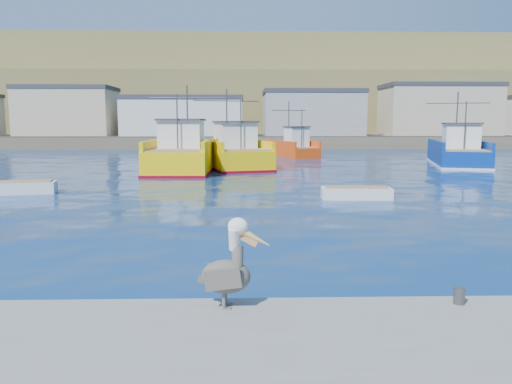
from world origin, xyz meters
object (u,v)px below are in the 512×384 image
skiff_mid (356,194)px  boat_orange (293,147)px  trawler_yellow_a (185,155)px  trawler_blue (457,153)px  pelican (228,269)px  trawler_yellow_b (231,154)px  skiff_left (18,189)px

skiff_mid → boat_orange: bearing=90.2°
trawler_yellow_a → trawler_blue: bearing=8.7°
skiff_mid → pelican: size_ratio=2.15×
trawler_yellow_b → pelican: 33.99m
trawler_yellow_a → trawler_blue: 23.78m
skiff_left → pelican: pelican is taller
trawler_yellow_b → pelican: bearing=-88.7°
trawler_yellow_b → trawler_blue: size_ratio=1.09×
boat_orange → skiff_left: (-17.39, -28.43, -0.76)m
skiff_mid → skiff_left: bearing=172.6°
boat_orange → skiff_left: 33.34m
trawler_blue → skiff_mid: size_ratio=3.43×
trawler_blue → boat_orange: 17.61m
skiff_left → boat_orange: bearing=58.6°
trawler_yellow_b → boat_orange: (6.50, 12.38, -0.08)m
trawler_blue → skiff_mid: bearing=-124.6°
pelican → skiff_mid: bearing=69.5°
trawler_yellow_b → skiff_mid: size_ratio=3.75×
trawler_yellow_a → skiff_mid: (10.19, -15.69, -0.93)m
trawler_yellow_b → skiff_left: (-10.89, -16.05, -0.84)m
trawler_yellow_a → trawler_blue: (23.51, 3.59, -0.12)m
skiff_mid → pelican: 16.75m
boat_orange → trawler_yellow_a: bearing=-123.9°
pelican → skiff_left: bearing=123.0°
trawler_yellow_a → skiff_mid: bearing=-57.0°
trawler_yellow_a → trawler_yellow_b: 4.44m
skiff_left → skiff_mid: 17.63m
trawler_yellow_a → trawler_blue: size_ratio=1.15×
trawler_yellow_a → trawler_yellow_b: size_ratio=1.05×
trawler_yellow_b → skiff_left: size_ratio=3.31×
pelican → trawler_yellow_a: bearing=97.9°
trawler_yellow_b → trawler_blue: bearing=2.8°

